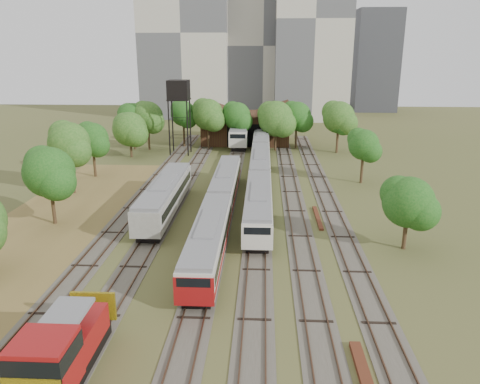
# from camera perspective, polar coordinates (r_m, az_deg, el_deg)

# --- Properties ---
(ground) EXTENTS (240.00, 240.00, 0.00)m
(ground) POSITION_cam_1_polar(r_m,az_deg,el_deg) (35.22, -1.39, -11.74)
(ground) COLOR #475123
(ground) RESTS_ON ground
(dry_grass_patch) EXTENTS (14.00, 60.00, 0.04)m
(dry_grass_patch) POSITION_cam_1_polar(r_m,az_deg,el_deg) (46.99, -23.18, -5.57)
(dry_grass_patch) COLOR brown
(dry_grass_patch) RESTS_ON ground
(tracks) EXTENTS (24.60, 80.00, 0.19)m
(tracks) POSITION_cam_1_polar(r_m,az_deg,el_deg) (58.39, -0.22, 0.12)
(tracks) COLOR #4C473D
(tracks) RESTS_ON ground
(railcar_red_set) EXTENTS (2.70, 34.58, 3.33)m
(railcar_red_set) POSITION_cam_1_polar(r_m,az_deg,el_deg) (47.04, -2.62, -1.88)
(railcar_red_set) COLOR black
(railcar_red_set) RESTS_ON ground
(railcar_green_set) EXTENTS (2.71, 52.08, 3.35)m
(railcar_green_set) POSITION_cam_1_polar(r_m,az_deg,el_deg) (64.14, 2.48, 3.24)
(railcar_green_set) COLOR black
(railcar_green_set) RESTS_ON ground
(railcar_rear) EXTENTS (3.18, 16.08, 3.93)m
(railcar_rear) POSITION_cam_1_polar(r_m,az_deg,el_deg) (88.13, 0.01, 7.20)
(railcar_rear) COLOR black
(railcar_rear) RESTS_ON ground
(shunter_locomotive) EXTENTS (2.84, 8.10, 3.72)m
(shunter_locomotive) POSITION_cam_1_polar(r_m,az_deg,el_deg) (27.40, -21.03, -17.75)
(shunter_locomotive) COLOR black
(shunter_locomotive) RESTS_ON ground
(old_grey_coach) EXTENTS (2.89, 18.00, 3.57)m
(old_grey_coach) POSITION_cam_1_polar(r_m,az_deg,el_deg) (50.51, -9.11, -0.53)
(old_grey_coach) COLOR black
(old_grey_coach) RESTS_ON ground
(water_tower) EXTENTS (3.55, 3.55, 12.26)m
(water_tower) POSITION_cam_1_polar(r_m,az_deg,el_deg) (79.16, -7.50, 11.99)
(water_tower) COLOR black
(water_tower) RESTS_ON ground
(rail_pile_far) EXTENTS (0.43, 6.93, 0.23)m
(rail_pile_far) POSITION_cam_1_polar(r_m,az_deg,el_deg) (49.63, 9.46, -3.10)
(rail_pile_far) COLOR #5C2C1A
(rail_pile_far) RESTS_ON ground
(maintenance_shed) EXTENTS (16.45, 11.55, 7.58)m
(maintenance_shed) POSITION_cam_1_polar(r_m,az_deg,el_deg) (89.96, 0.72, 7.94)
(maintenance_shed) COLOR #3C1E15
(maintenance_shed) RESTS_ON ground
(tree_band_left) EXTENTS (8.38, 63.00, 8.77)m
(tree_band_left) POSITION_cam_1_polar(r_m,az_deg,el_deg) (60.28, -19.27, 4.83)
(tree_band_left) COLOR #382616
(tree_band_left) RESTS_ON ground
(tree_band_far) EXTENTS (38.27, 8.57, 8.84)m
(tree_band_far) POSITION_cam_1_polar(r_m,az_deg,el_deg) (82.55, 0.71, 9.18)
(tree_band_far) COLOR #382616
(tree_band_far) RESTS_ON ground
(tree_band_right) EXTENTS (4.68, 45.09, 7.56)m
(tree_band_right) POSITION_cam_1_polar(r_m,az_deg,el_deg) (60.78, 14.97, 4.95)
(tree_band_right) COLOR #382616
(tree_band_right) RESTS_ON ground
(tower_left) EXTENTS (22.00, 16.00, 42.00)m
(tower_left) POSITION_cam_1_polar(r_m,az_deg,el_deg) (127.54, -6.64, 18.61)
(tower_left) COLOR beige
(tower_left) RESTS_ON ground
(tower_centre) EXTENTS (20.00, 18.00, 36.00)m
(tower_centre) POSITION_cam_1_polar(r_m,az_deg,el_deg) (130.83, 2.87, 17.33)
(tower_centre) COLOR #AFAA9F
(tower_centre) RESTS_ON ground
(tower_right) EXTENTS (18.00, 16.00, 48.00)m
(tower_right) POSITION_cam_1_polar(r_m,az_deg,el_deg) (123.58, 8.83, 19.98)
(tower_right) COLOR beige
(tower_right) RESTS_ON ground
(tower_far_right) EXTENTS (12.00, 12.00, 28.00)m
(tower_far_right) POSITION_cam_1_polar(r_m,az_deg,el_deg) (144.36, 16.13, 15.09)
(tower_far_right) COLOR #393A40
(tower_far_right) RESTS_ON ground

